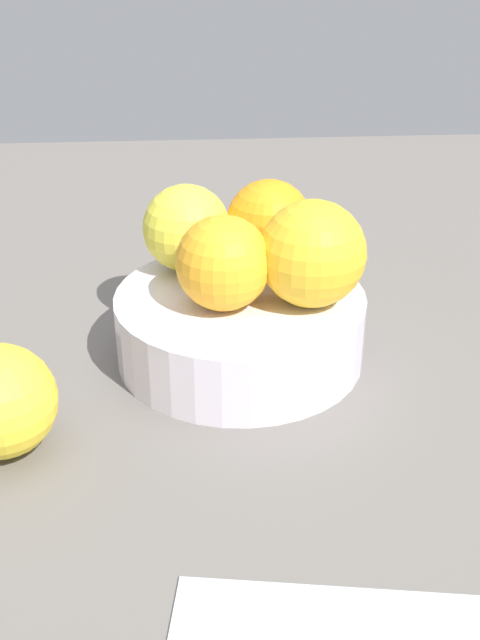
# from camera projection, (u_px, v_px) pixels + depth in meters

# --- Properties ---
(ground_plane) EXTENTS (1.10, 1.10, 0.02)m
(ground_plane) POSITION_uv_depth(u_px,v_px,m) (240.00, 368.00, 0.56)
(ground_plane) COLOR #66605B
(fruit_bowl) EXTENTS (0.17, 0.17, 0.05)m
(fruit_bowl) POSITION_uv_depth(u_px,v_px,m) (240.00, 328.00, 0.54)
(fruit_bowl) COLOR silver
(fruit_bowl) RESTS_ON ground_plane
(orange_in_bowl_0) EXTENTS (0.07, 0.07, 0.07)m
(orange_in_bowl_0) POSITION_uv_depth(u_px,v_px,m) (312.00, 254.00, 0.50)
(orange_in_bowl_0) COLOR yellow
(orange_in_bowl_0) RESTS_ON fruit_bowl
(orange_in_bowl_1) EXTENTS (0.06, 0.06, 0.06)m
(orange_in_bowl_1) POSITION_uv_depth(u_px,v_px,m) (223.00, 263.00, 0.50)
(orange_in_bowl_1) COLOR #F9A823
(orange_in_bowl_1) RESTS_ON fruit_bowl
(orange_in_bowl_2) EXTENTS (0.06, 0.06, 0.06)m
(orange_in_bowl_2) POSITION_uv_depth(u_px,v_px,m) (187.00, 228.00, 0.55)
(orange_in_bowl_2) COLOR yellow
(orange_in_bowl_2) RESTS_ON fruit_bowl
(orange_in_bowl_3) EXTENTS (0.06, 0.06, 0.06)m
(orange_in_bowl_3) POSITION_uv_depth(u_px,v_px,m) (269.00, 222.00, 0.56)
(orange_in_bowl_3) COLOR orange
(orange_in_bowl_3) RESTS_ON fruit_bowl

